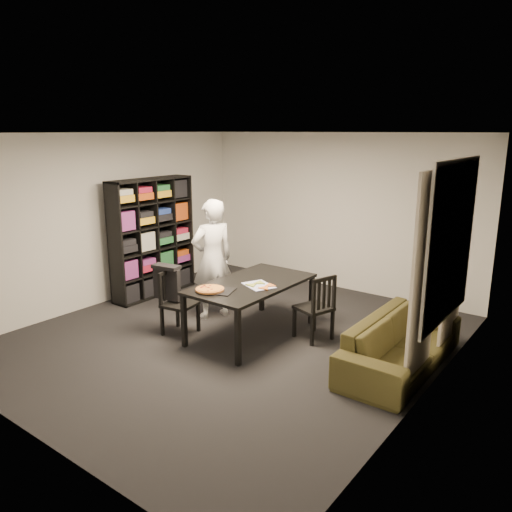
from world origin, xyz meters
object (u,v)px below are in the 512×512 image
Objects in this scene: dining_table at (251,287)px; pepperoni_pizza at (210,289)px; sofa at (401,343)px; chair_left at (175,298)px; person at (212,259)px; baking_tray at (217,291)px; bookshelf at (153,238)px; chair_right at (318,304)px.

pepperoni_pizza reaches higher than dining_table.
sofa is at bearing 7.93° from dining_table.
person is (0.01, 0.75, 0.37)m from chair_left.
chair_left is 2.13× the size of baking_tray.
baking_tray is (2.18, -0.91, -0.23)m from bookshelf.
bookshelf is 1.11× the size of person.
dining_table is at bearing 72.64° from pepperoni_pizza.
dining_table is 0.87× the size of sofa.
pepperoni_pizza is (2.11, -0.97, -0.21)m from bookshelf.
chair_left is at bearing 176.90° from pepperoni_pizza.
pepperoni_pizza reaches higher than sofa.
baking_tray is at bearing 111.35° from sofa.
pepperoni_pizza is at bearing -102.51° from chair_left.
baking_tray is (-0.92, -0.89, 0.23)m from chair_right.
bookshelf is at bearing -73.85° from person.
person is at bearing 134.91° from baking_tray.
chair_left reaches higher than pepperoni_pizza.
chair_left is at bearing 22.83° from person.
chair_left is 0.72m from pepperoni_pizza.
chair_left is at bearing -178.11° from baking_tray.
person reaches higher than dining_table.
chair_left is (-0.85, -0.56, -0.17)m from dining_table.
person is at bearing 91.54° from sofa.
bookshelf is at bearing 155.29° from pepperoni_pizza.
sofa is at bearing -1.49° from bookshelf.
chair_left is 0.84m from person.
chair_right reaches higher than baking_tray.
chair_right is 1.39m from pepperoni_pizza.
chair_left is 0.50× the size of person.
person is (1.45, -0.18, -0.09)m from bookshelf.
person is at bearing 167.04° from dining_table.
sofa is (1.93, 0.27, -0.36)m from dining_table.
dining_table is at bearing 97.93° from sofa.
bookshelf is 1.47m from person.
sofa is (2.78, 0.07, -0.57)m from person.
baking_tray is 1.14× the size of pepperoni_pizza.
pepperoni_pizza is (-0.19, -0.59, 0.09)m from dining_table.
bookshelf is 2.23× the size of chair_left.
chair_left is at bearing -32.92° from bookshelf.
chair_left reaches higher than sofa.
bookshelf is 5.43× the size of pepperoni_pizza.
baking_tray is at bearing -97.52° from chair_left.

